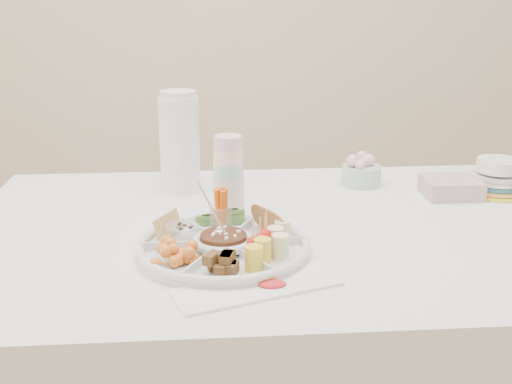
{
  "coord_description": "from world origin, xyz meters",
  "views": [
    {
      "loc": [
        -0.15,
        -1.47,
        1.33
      ],
      "look_at": [
        -0.04,
        -0.05,
        0.87
      ],
      "focal_mm": 45.0,
      "sensor_mm": 36.0,
      "label": 1
    }
  ],
  "objects": [
    {
      "name": "placemat",
      "position": [
        -0.06,
        -0.33,
        0.76
      ],
      "size": [
        0.35,
        0.21,
        0.01
      ],
      "primitive_type": "cube",
      "rotation": [
        0.0,
        0.0,
        0.33
      ],
      "color": "white",
      "rests_on": "dining_table"
    },
    {
      "name": "plate_stack",
      "position": [
        0.66,
        0.21,
        0.81
      ],
      "size": [
        0.22,
        0.22,
        0.11
      ],
      "primitive_type": "cylinder",
      "rotation": [
        0.0,
        0.0,
        0.32
      ],
      "color": "gold",
      "rests_on": "dining_table"
    },
    {
      "name": "pita_raisins",
      "position": [
        -0.24,
        -0.09,
        0.8
      ],
      "size": [
        0.11,
        0.11,
        0.06
      ],
      "primitive_type": null,
      "rotation": [
        0.0,
        0.0,
        0.03
      ],
      "color": "#DCAB7B",
      "rests_on": "party_tray"
    },
    {
      "name": "granola_chunks",
      "position": [
        -0.12,
        -0.28,
        0.79
      ],
      "size": [
        0.11,
        0.11,
        0.05
      ],
      "primitive_type": null,
      "rotation": [
        0.0,
        0.0,
        0.03
      ],
      "color": "#3D2713",
      "rests_on": "party_tray"
    },
    {
      "name": "cherries",
      "position": [
        -0.23,
        -0.22,
        0.79
      ],
      "size": [
        0.12,
        0.12,
        0.05
      ],
      "primitive_type": null,
      "rotation": [
        0.0,
        0.0,
        0.03
      ],
      "color": "orange",
      "rests_on": "party_tray"
    },
    {
      "name": "dining_table",
      "position": [
        0.0,
        0.0,
        0.38
      ],
      "size": [
        1.52,
        1.02,
        0.76
      ],
      "primitive_type": "cube",
      "color": "white",
      "rests_on": "floor"
    },
    {
      "name": "napkin_stack",
      "position": [
        0.53,
        0.2,
        0.78
      ],
      "size": [
        0.15,
        0.13,
        0.05
      ],
      "primitive_type": "cube",
      "rotation": [
        0.0,
        0.0,
        -0.01
      ],
      "color": "#BE9D9F",
      "rests_on": "dining_table"
    },
    {
      "name": "tortillas",
      "position": [
        -0.01,
        -0.09,
        0.8
      ],
      "size": [
        0.1,
        0.1,
        0.06
      ],
      "primitive_type": null,
      "rotation": [
        0.0,
        0.0,
        0.03
      ],
      "color": "brown",
      "rests_on": "party_tray"
    },
    {
      "name": "bean_dip",
      "position": [
        -0.12,
        -0.15,
        0.79
      ],
      "size": [
        0.11,
        0.11,
        0.04
      ],
      "primitive_type": "cylinder",
      "rotation": [
        0.0,
        0.0,
        0.03
      ],
      "color": "#532B18",
      "rests_on": "party_tray"
    },
    {
      "name": "carrot_cucumber",
      "position": [
        -0.13,
        -0.02,
        0.82
      ],
      "size": [
        0.11,
        0.11,
        0.1
      ],
      "primitive_type": null,
      "rotation": [
        0.0,
        0.0,
        0.03
      ],
      "color": "orange",
      "rests_on": "party_tray"
    },
    {
      "name": "party_tray",
      "position": [
        -0.12,
        -0.15,
        0.78
      ],
      "size": [
        0.39,
        0.39,
        0.04
      ],
      "primitive_type": "cylinder",
      "rotation": [
        0.0,
        0.0,
        0.03
      ],
      "color": "white",
      "rests_on": "dining_table"
    },
    {
      "name": "flower_bowl",
      "position": [
        0.3,
        0.32,
        0.8
      ],
      "size": [
        0.12,
        0.12,
        0.09
      ],
      "primitive_type": "cylinder",
      "rotation": [
        0.0,
        0.0,
        0.08
      ],
      "color": "#B6EDD6",
      "rests_on": "dining_table"
    },
    {
      "name": "cup_stack",
      "position": [
        -0.1,
        0.11,
        0.87
      ],
      "size": [
        0.09,
        0.09,
        0.22
      ],
      "primitive_type": "cylinder",
      "rotation": [
        0.0,
        0.0,
        0.12
      ],
      "color": "silver",
      "rests_on": "dining_table"
    },
    {
      "name": "banana_tomato",
      "position": [
        -0.01,
        -0.22,
        0.82
      ],
      "size": [
        0.12,
        0.12,
        0.1
      ],
      "primitive_type": null,
      "rotation": [
        0.0,
        0.0,
        0.03
      ],
      "color": "#E1DC63",
      "rests_on": "party_tray"
    },
    {
      "name": "thermos",
      "position": [
        -0.23,
        0.31,
        0.91
      ],
      "size": [
        0.12,
        0.12,
        0.29
      ],
      "primitive_type": "cylinder",
      "rotation": [
        0.0,
        0.0,
        0.03
      ],
      "color": "white",
      "rests_on": "dining_table"
    }
  ]
}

